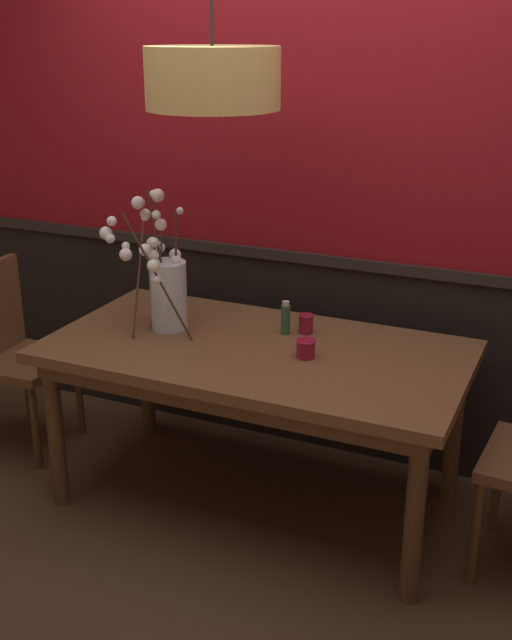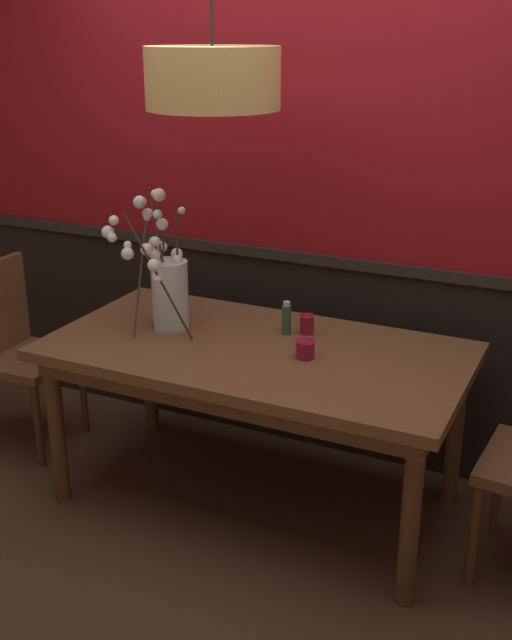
% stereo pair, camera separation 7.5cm
% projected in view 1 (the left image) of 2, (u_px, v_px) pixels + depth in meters
% --- Properties ---
extents(ground_plane, '(24.00, 24.00, 0.00)m').
position_uv_depth(ground_plane, '(256.00, 499.00, 3.53)').
color(ground_plane, '#4C3321').
extents(back_wall, '(5.54, 0.14, 2.81)m').
position_uv_depth(back_wall, '(313.00, 166.00, 3.58)').
color(back_wall, black).
rests_on(back_wall, ground).
extents(dining_table, '(1.74, 0.92, 0.74)m').
position_uv_depth(dining_table, '(256.00, 365.00, 3.30)').
color(dining_table, brown).
rests_on(dining_table, ground).
extents(chair_far_side_left, '(0.48, 0.45, 0.98)m').
position_uv_depth(chair_far_side_left, '(287.00, 315.00, 4.19)').
color(chair_far_side_left, brown).
rests_on(chair_far_side_left, ground).
extents(chair_far_side_right, '(0.45, 0.47, 0.94)m').
position_uv_depth(chair_far_side_right, '(363.00, 333.00, 4.02)').
color(chair_far_side_right, brown).
rests_on(chair_far_side_right, ground).
extents(chair_head_west_end, '(0.40, 0.44, 0.93)m').
position_uv_depth(chair_head_west_end, '(13.00, 347.00, 3.84)').
color(chair_head_west_end, brown).
rests_on(chair_head_west_end, ground).
extents(vase_with_blossoms, '(0.45, 0.33, 0.63)m').
position_uv_depth(vase_with_blossoms, '(164.00, 285.00, 3.41)').
color(vase_with_blossoms, silver).
rests_on(vase_with_blossoms, dining_table).
extents(candle_holder_nearer_center, '(0.08, 0.08, 0.08)m').
position_uv_depth(candle_holder_nearer_center, '(306.00, 348.00, 3.15)').
color(candle_holder_nearer_center, maroon).
rests_on(candle_holder_nearer_center, dining_table).
extents(candle_holder_nearer_edge, '(0.07, 0.07, 0.08)m').
position_uv_depth(candle_holder_nearer_edge, '(306.00, 323.00, 3.40)').
color(candle_holder_nearer_edge, maroon).
rests_on(candle_holder_nearer_edge, dining_table).
extents(condiment_bottle, '(0.04, 0.04, 0.15)m').
position_uv_depth(condiment_bottle, '(286.00, 318.00, 3.38)').
color(condiment_bottle, '#2D5633').
rests_on(condiment_bottle, dining_table).
extents(pendant_lamp, '(0.50, 0.50, 1.11)m').
position_uv_depth(pendant_lamp, '(213.00, 78.00, 2.90)').
color(pendant_lamp, tan).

